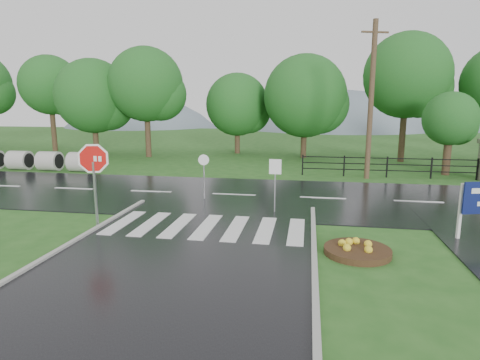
# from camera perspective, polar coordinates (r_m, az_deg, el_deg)

# --- Properties ---
(ground) EXTENTS (120.00, 120.00, 0.00)m
(ground) POSITION_cam_1_polar(r_m,az_deg,el_deg) (9.25, -12.79, -15.96)
(ground) COLOR #26591D
(ground) RESTS_ON ground
(main_road) EXTENTS (90.00, 8.00, 0.04)m
(main_road) POSITION_cam_1_polar(r_m,az_deg,el_deg) (18.38, -0.88, -2.21)
(main_road) COLOR black
(main_road) RESTS_ON ground
(crosswalk) EXTENTS (6.50, 2.80, 0.02)m
(crosswalk) POSITION_cam_1_polar(r_m,az_deg,el_deg) (13.64, -4.77, -6.60)
(crosswalk) COLOR silver
(crosswalk) RESTS_ON ground
(fence_west) EXTENTS (9.58, 0.08, 1.20)m
(fence_west) POSITION_cam_1_polar(r_m,az_deg,el_deg) (24.26, 20.19, 2.03)
(fence_west) COLOR black
(fence_west) RESTS_ON ground
(hills) EXTENTS (102.00, 48.00, 48.00)m
(hills) POSITION_cam_1_polar(r_m,az_deg,el_deg) (75.22, 9.54, -4.56)
(hills) COLOR slate
(hills) RESTS_ON ground
(treeline) EXTENTS (83.20, 5.20, 10.00)m
(treeline) POSITION_cam_1_polar(r_m,az_deg,el_deg) (31.95, 5.51, 3.28)
(treeline) COLOR #1A551D
(treeline) RESTS_ON ground
(culvert_pipes) EXTENTS (9.70, 1.20, 1.20)m
(culvert_pipes) POSITION_cam_1_polar(r_m,az_deg,el_deg) (29.19, -28.83, 2.48)
(culvert_pipes) COLOR #9E9B93
(culvert_pipes) RESTS_ON ground
(stop_sign) EXTENTS (1.27, 0.47, 3.02)m
(stop_sign) POSITION_cam_1_polar(r_m,az_deg,el_deg) (14.12, -20.10, 1.79)
(stop_sign) COLOR #939399
(stop_sign) RESTS_ON ground
(flower_bed) EXTENTS (1.84, 1.84, 0.37)m
(flower_bed) POSITION_cam_1_polar(r_m,az_deg,el_deg) (11.77, 16.36, -9.48)
(flower_bed) COLOR #332111
(flower_bed) RESTS_ON ground
(reg_sign_small) EXTENTS (0.46, 0.06, 2.08)m
(reg_sign_small) POSITION_cam_1_polar(r_m,az_deg,el_deg) (15.19, 5.02, 0.71)
(reg_sign_small) COLOR #939399
(reg_sign_small) RESTS_ON ground
(reg_sign_round) EXTENTS (0.46, 0.10, 2.00)m
(reg_sign_round) POSITION_cam_1_polar(r_m,az_deg,el_deg) (17.38, -5.16, 1.32)
(reg_sign_round) COLOR #939399
(reg_sign_round) RESTS_ON ground
(utility_pole_east) EXTENTS (1.47, 0.56, 8.52)m
(utility_pole_east) POSITION_cam_1_polar(r_m,az_deg,el_deg) (23.34, 18.14, 10.74)
(utility_pole_east) COLOR #473523
(utility_pole_east) RESTS_ON ground
(entrance_tree_left) EXTENTS (3.09, 3.09, 4.85)m
(entrance_tree_left) POSITION_cam_1_polar(r_m,az_deg,el_deg) (26.38, 27.75, 7.68)
(entrance_tree_left) COLOR #3D2B1C
(entrance_tree_left) RESTS_ON ground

